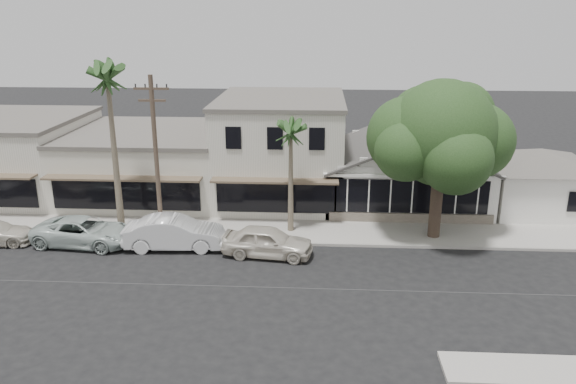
# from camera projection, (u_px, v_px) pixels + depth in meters

# --- Properties ---
(ground) EXTENTS (140.00, 140.00, 0.00)m
(ground) POSITION_uv_depth(u_px,v_px,m) (327.00, 289.00, 25.44)
(ground) COLOR black
(ground) RESTS_ON ground
(sidewalk_north) EXTENTS (90.00, 3.50, 0.15)m
(sidewalk_north) POSITION_uv_depth(u_px,v_px,m) (187.00, 229.00, 32.27)
(sidewalk_north) COLOR #9E9991
(sidewalk_north) RESTS_ON ground
(corner_shop) EXTENTS (10.40, 8.60, 5.10)m
(corner_shop) POSITION_uv_depth(u_px,v_px,m) (403.00, 164.00, 36.23)
(corner_shop) COLOR white
(corner_shop) RESTS_ON ground
(side_cottage) EXTENTS (6.00, 6.00, 3.00)m
(side_cottage) POSITION_uv_depth(u_px,v_px,m) (536.00, 187.00, 35.20)
(side_cottage) COLOR white
(side_cottage) RESTS_ON ground
(row_building_near) EXTENTS (8.00, 10.00, 6.50)m
(row_building_near) POSITION_uv_depth(u_px,v_px,m) (281.00, 149.00, 37.45)
(row_building_near) COLOR silver
(row_building_near) RESTS_ON ground
(row_building_midnear) EXTENTS (10.00, 10.00, 4.20)m
(row_building_midnear) POSITION_uv_depth(u_px,v_px,m) (150.00, 164.00, 38.29)
(row_building_midnear) COLOR silver
(row_building_midnear) RESTS_ON ground
(row_building_midfar) EXTENTS (11.00, 10.00, 5.00)m
(row_building_midfar) POSITION_uv_depth(u_px,v_px,m) (0.00, 156.00, 38.75)
(row_building_midfar) COLOR silver
(row_building_midfar) RESTS_ON ground
(utility_pole) EXTENTS (1.80, 0.24, 9.00)m
(utility_pole) POSITION_uv_depth(u_px,v_px,m) (156.00, 156.00, 29.42)
(utility_pole) COLOR brown
(utility_pole) RESTS_ON ground
(car_0) EXTENTS (4.84, 2.42, 1.58)m
(car_0) POSITION_uv_depth(u_px,v_px,m) (267.00, 241.00, 28.70)
(car_0) COLOR beige
(car_0) RESTS_ON ground
(car_1) EXTENTS (5.38, 2.16, 1.74)m
(car_1) POSITION_uv_depth(u_px,v_px,m) (174.00, 233.00, 29.62)
(car_1) COLOR silver
(car_1) RESTS_ON ground
(car_2) EXTENTS (5.58, 2.99, 1.49)m
(car_2) POSITION_uv_depth(u_px,v_px,m) (84.00, 232.00, 30.11)
(car_2) COLOR #B5C3BE
(car_2) RESTS_ON ground
(shade_tree) EXTENTS (7.91, 7.15, 8.78)m
(shade_tree) POSITION_uv_depth(u_px,v_px,m) (439.00, 135.00, 29.65)
(shade_tree) COLOR #4A3B2D
(shade_tree) RESTS_ON ground
(palm_east) EXTENTS (3.05, 3.05, 6.90)m
(palm_east) POSITION_uv_depth(u_px,v_px,m) (291.00, 131.00, 30.21)
(palm_east) COLOR #726651
(palm_east) RESTS_ON ground
(palm_mid) EXTENTS (3.55, 3.55, 10.02)m
(palm_mid) POSITION_uv_depth(u_px,v_px,m) (107.00, 79.00, 29.35)
(palm_mid) COLOR #726651
(palm_mid) RESTS_ON ground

